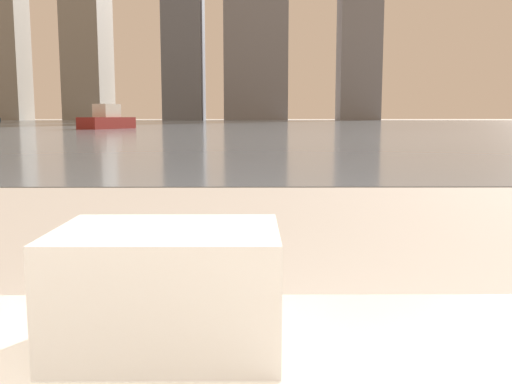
% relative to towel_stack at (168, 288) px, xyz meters
% --- Properties ---
extents(towel_stack, '(0.29, 0.21, 0.16)m').
position_rel_towel_stack_xyz_m(towel_stack, '(0.00, 0.00, 0.00)').
color(towel_stack, white).
rests_on(towel_stack, bathtub).
extents(harbor_water, '(180.00, 110.00, 0.01)m').
position_rel_towel_stack_xyz_m(harbor_water, '(0.01, 61.08, -0.62)').
color(harbor_water, slate).
rests_on(harbor_water, ground_plane).
extents(harbor_boat_3, '(3.13, 4.59, 1.63)m').
position_rel_towel_stack_xyz_m(harbor_boat_3, '(-9.59, 37.54, -0.04)').
color(harbor_boat_3, maroon).
rests_on(harbor_boat_3, harbor_water).
extents(skyline_tower_0, '(6.76, 8.31, 40.80)m').
position_rel_towel_stack_xyz_m(skyline_tower_0, '(-49.42, 117.08, 19.77)').
color(skyline_tower_0, gray).
rests_on(skyline_tower_0, ground_plane).
extents(skyline_tower_2, '(7.75, 10.41, 47.31)m').
position_rel_towel_stack_xyz_m(skyline_tower_2, '(-13.77, 117.08, 23.02)').
color(skyline_tower_2, slate).
rests_on(skyline_tower_2, ground_plane).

